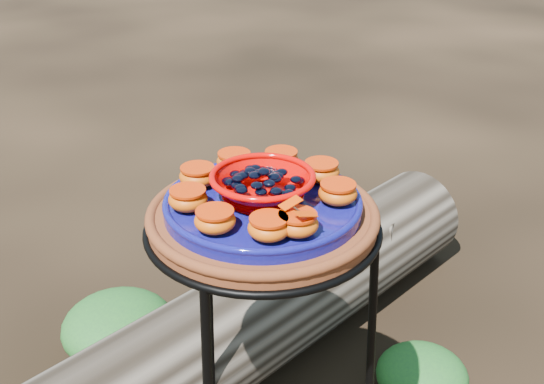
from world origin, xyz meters
TOP-DOWN VIEW (x-y plane):
  - plant_stand at (0.00, 0.00)m, footprint 0.44×0.44m
  - terracotta_saucer at (0.00, 0.00)m, footprint 0.38×0.38m
  - cobalt_plate at (0.00, 0.00)m, footprint 0.33×0.33m
  - red_bowl at (0.00, 0.00)m, footprint 0.16×0.16m
  - glass_gems at (0.00, 0.00)m, footprint 0.13×0.13m
  - orange_half_0 at (-0.02, -0.12)m, footprint 0.06×0.06m
  - orange_half_1 at (0.10, -0.08)m, footprint 0.06×0.06m
  - orange_half_2 at (0.12, 0.00)m, footprint 0.06×0.06m
  - orange_half_3 at (0.09, 0.08)m, footprint 0.06×0.06m
  - orange_half_4 at (0.02, 0.12)m, footprint 0.06×0.06m
  - orange_half_5 at (-0.06, 0.11)m, footprint 0.06×0.06m
  - orange_half_6 at (-0.12, 0.04)m, footprint 0.06×0.06m
  - orange_half_7 at (-0.12, -0.04)m, footprint 0.06×0.06m
  - orange_half_8 at (-0.06, -0.11)m, footprint 0.06×0.06m
  - butterfly at (-0.02, -0.12)m, footprint 0.07×0.05m
  - driftwood_log at (0.26, 0.41)m, footprint 1.62×0.72m
  - foliage_right at (0.53, 0.06)m, footprint 0.24×0.24m
  - foliage_back at (-0.04, 0.67)m, footprint 0.32×0.32m

SIDE VIEW (x-z plane):
  - foliage_right at x=0.53m, z-range 0.00..0.12m
  - foliage_back at x=-0.04m, z-range 0.00..0.16m
  - driftwood_log at x=0.26m, z-range 0.00..0.29m
  - plant_stand at x=0.00m, z-range 0.00..0.70m
  - terracotta_saucer at x=0.00m, z-range 0.70..0.73m
  - cobalt_plate at x=0.00m, z-range 0.73..0.75m
  - orange_half_0 at x=-0.02m, z-range 0.75..0.79m
  - orange_half_1 at x=0.10m, z-range 0.75..0.79m
  - orange_half_2 at x=0.12m, z-range 0.75..0.79m
  - orange_half_3 at x=0.09m, z-range 0.75..0.79m
  - orange_half_4 at x=0.02m, z-range 0.75..0.79m
  - orange_half_5 at x=-0.06m, z-range 0.75..0.79m
  - orange_half_6 at x=-0.12m, z-range 0.75..0.79m
  - orange_half_7 at x=-0.12m, z-range 0.75..0.79m
  - orange_half_8 at x=-0.06m, z-range 0.75..0.79m
  - red_bowl at x=0.00m, z-range 0.75..0.80m
  - butterfly at x=-0.02m, z-range 0.79..0.80m
  - glass_gems at x=0.00m, z-range 0.80..0.82m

